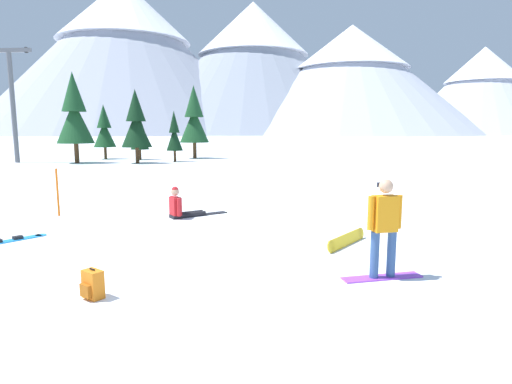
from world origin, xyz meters
The scene contains 18 objects.
ground_plane centered at (0.00, 0.00, 0.00)m, with size 800.00×800.00×0.00m, color white.
snowboarder_foreground centered at (3.64, -0.49, 0.92)m, with size 1.46×0.70×1.74m.
snowboarder_midground centered at (-1.14, 4.31, 0.32)m, with size 1.62×1.37×0.94m.
loose_snowboard_far_spare centered at (3.30, 1.60, 0.14)m, with size 1.03×1.51×0.27m.
loose_snowboard_near_left centered at (-4.47, 1.31, 0.02)m, with size 1.23×1.55×0.09m.
backpack_orange centered at (-0.98, -1.74, 0.21)m, with size 0.38×0.36×0.47m.
trail_marker_pole centered at (-4.87, 4.26, 0.72)m, with size 0.06×0.06×1.43m, color orange.
pine_tree_slender centered at (-6.54, 30.40, 3.56)m, with size 2.62×2.62×6.53m.
pine_tree_young centered at (-14.28, 28.89, 2.62)m, with size 1.91×1.91×4.81m.
pine_tree_twin centered at (-14.50, 24.16, 3.80)m, with size 2.77×2.77×6.97m.
pine_tree_leaning centered at (-9.72, 24.35, 3.09)m, with size 2.30×2.30×5.66m.
pine_tree_short centered at (-7.23, 26.12, 2.23)m, with size 1.32×1.32×4.11m.
pine_tree_tall centered at (-10.88, 28.24, 2.20)m, with size 1.57×1.57×4.04m.
ski_lift_tower centered at (-19.47, 24.28, 5.15)m, with size 3.55×0.36×8.82m.
peak_north_spur centered at (-91.82, 236.92, 44.97)m, with size 164.97×164.97×86.07m.
peak_east_ridge centered at (-19.19, 247.67, 39.60)m, with size 142.67×142.67×75.79m.
peak_central_summit centered at (34.88, 227.22, 29.93)m, with size 133.75×133.75×57.29m.
peak_west_ridge centered at (105.94, 234.12, 24.30)m, with size 88.03×88.03×46.51m.
Camera 1 is at (1.99, -7.72, 2.56)m, focal length 29.67 mm.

